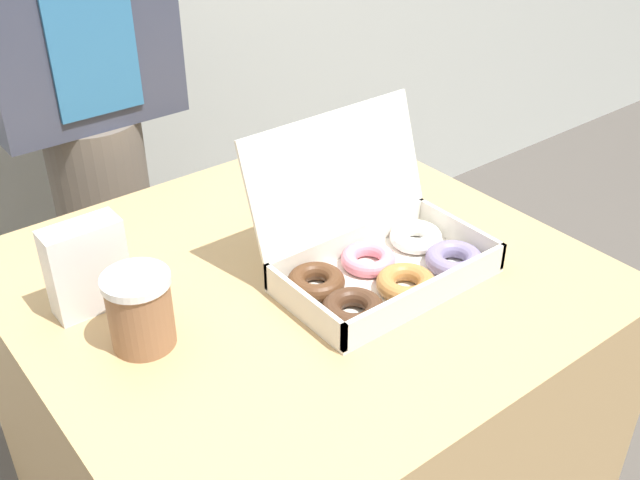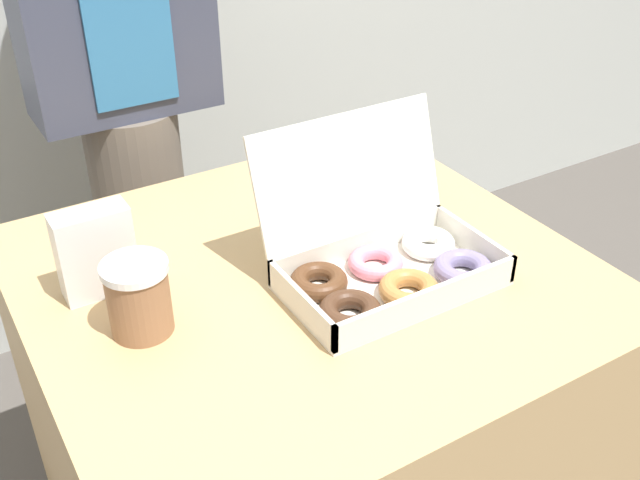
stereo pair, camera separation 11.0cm
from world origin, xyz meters
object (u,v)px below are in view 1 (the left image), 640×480
(donut_box, at_px, (380,257))
(napkin_holder, at_px, (87,267))
(person_customer, at_px, (83,85))
(coffee_cup, at_px, (140,310))

(donut_box, height_order, napkin_holder, donut_box)
(donut_box, distance_m, napkin_holder, 0.46)
(person_customer, bearing_deg, coffee_cup, -107.78)
(donut_box, distance_m, coffee_cup, 0.39)
(napkin_holder, relative_size, person_customer, 0.09)
(napkin_holder, xyz_separation_m, person_customer, (0.24, 0.54, 0.07))
(donut_box, bearing_deg, person_customer, 102.53)
(coffee_cup, bearing_deg, person_customer, 72.22)
(napkin_holder, height_order, person_customer, person_customer)
(donut_box, bearing_deg, napkin_holder, 152.12)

